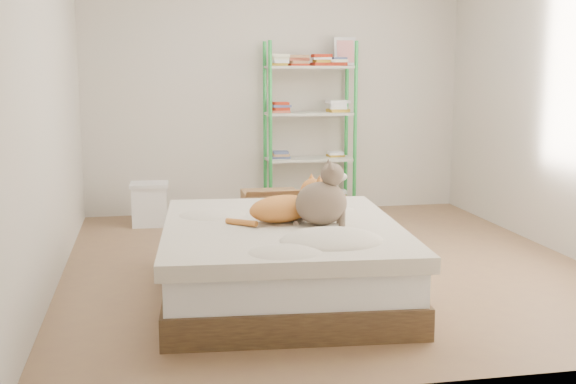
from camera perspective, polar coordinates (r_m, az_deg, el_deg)
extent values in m
cube|color=olive|center=(5.42, 2.95, -5.69)|extent=(3.80, 4.20, 0.01)
cube|color=beige|center=(7.28, -0.98, 8.65)|extent=(3.80, 0.01, 2.60)
cube|color=beige|center=(3.23, 12.23, 6.99)|extent=(3.80, 0.01, 2.60)
cube|color=beige|center=(5.10, -18.29, 7.68)|extent=(0.01, 4.20, 2.60)
cube|color=beige|center=(5.97, 21.22, 7.75)|extent=(0.01, 4.20, 2.60)
cube|color=brown|center=(4.67, -0.51, -7.08)|extent=(1.58, 1.92, 0.18)
cube|color=white|center=(4.62, -0.51, -4.82)|extent=(1.54, 1.86, 0.20)
cube|color=beige|center=(4.58, -0.51, -3.07)|extent=(1.61, 1.95, 0.09)
cylinder|color=green|center=(6.91, -1.40, 4.85)|extent=(0.04, 0.04, 1.70)
cylinder|color=green|center=(7.22, -1.83, 5.06)|extent=(0.04, 0.04, 1.70)
cylinder|color=green|center=(7.09, 5.33, 4.94)|extent=(0.04, 0.04, 1.70)
cylinder|color=green|center=(7.40, 4.63, 5.15)|extent=(0.04, 0.04, 1.70)
cube|color=beige|center=(7.24, 1.69, -0.91)|extent=(0.86, 0.34, 0.02)
cube|color=beige|center=(7.17, 1.71, 2.62)|extent=(0.86, 0.34, 0.02)
cube|color=beige|center=(7.13, 1.72, 6.21)|extent=(0.86, 0.34, 0.02)
cube|color=beige|center=(7.12, 1.74, 9.83)|extent=(0.86, 0.34, 0.02)
cube|color=#AF2712|center=(7.17, -0.65, -0.54)|extent=(0.20, 0.16, 0.09)
cube|color=#AF2712|center=(7.30, 3.99, -0.38)|extent=(0.20, 0.16, 0.09)
cube|color=#AF2712|center=(7.11, -0.65, 3.03)|extent=(0.20, 0.16, 0.09)
cube|color=#AF2712|center=(7.24, 4.03, 3.13)|extent=(0.20, 0.16, 0.09)
cube|color=#AF2712|center=(7.07, -0.66, 6.65)|extent=(0.20, 0.16, 0.09)
cube|color=#AF2712|center=(7.20, 4.07, 6.68)|extent=(0.20, 0.16, 0.09)
cube|color=#AF2712|center=(7.06, -0.67, 10.30)|extent=(0.20, 0.16, 0.09)
cube|color=#AF2712|center=(7.10, 0.95, 10.30)|extent=(0.20, 0.16, 0.09)
cube|color=#AF2712|center=(7.14, 2.54, 10.29)|extent=(0.20, 0.16, 0.09)
cube|color=#AF2712|center=(7.19, 4.12, 10.27)|extent=(0.20, 0.16, 0.09)
cube|color=silver|center=(7.26, 4.54, 11.01)|extent=(0.22, 0.07, 0.28)
cube|color=red|center=(7.25, 4.56, 11.01)|extent=(0.17, 0.05, 0.22)
cube|color=#92704F|center=(6.53, -1.41, -1.44)|extent=(0.50, 0.40, 0.35)
cube|color=#441C8A|center=(6.33, -1.09, -1.86)|extent=(0.30, 0.01, 0.08)
cube|color=#92704F|center=(6.30, -1.11, -0.24)|extent=(0.50, 0.15, 0.11)
cube|color=white|center=(6.80, -10.86, -1.08)|extent=(0.33, 0.29, 0.37)
cube|color=white|center=(6.76, -10.91, 0.58)|extent=(0.36, 0.32, 0.03)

